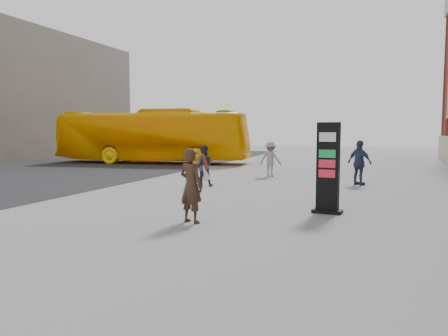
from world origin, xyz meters
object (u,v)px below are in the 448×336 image
(bus, at_px, (153,136))
(pedestrian_c, at_px, (360,163))
(info_pylon, at_px, (328,168))
(pedestrian_b, at_px, (270,159))
(pedestrian_a, at_px, (203,166))
(woman, at_px, (191,185))

(bus, relative_size, pedestrian_c, 7.08)
(info_pylon, height_order, pedestrian_b, info_pylon)
(info_pylon, relative_size, pedestrian_a, 1.48)
(info_pylon, bearing_deg, bus, 138.82)
(info_pylon, distance_m, bus, 19.43)
(info_pylon, distance_m, pedestrian_b, 9.30)
(woman, distance_m, pedestrian_a, 6.91)
(pedestrian_b, relative_size, pedestrian_c, 0.92)
(pedestrian_b, height_order, pedestrian_c, pedestrian_c)
(woman, bearing_deg, pedestrian_a, -51.08)
(woman, bearing_deg, info_pylon, -122.62)
(info_pylon, xyz_separation_m, pedestrian_a, (-5.31, 4.16, -0.40))
(pedestrian_a, relative_size, pedestrian_c, 0.90)
(woman, xyz_separation_m, bus, (-10.16, 16.66, 0.88))
(woman, bearing_deg, pedestrian_b, -67.52)
(woman, distance_m, pedestrian_c, 9.56)
(pedestrian_c, bearing_deg, pedestrian_b, 6.97)
(bus, xyz_separation_m, pedestrian_b, (9.50, -5.76, -0.96))
(woman, xyz_separation_m, pedestrian_b, (-0.66, 10.90, -0.08))
(pedestrian_b, bearing_deg, bus, -24.03)
(info_pylon, height_order, bus, bus)
(pedestrian_b, distance_m, pedestrian_c, 4.63)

